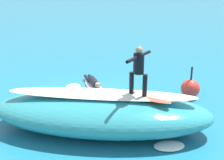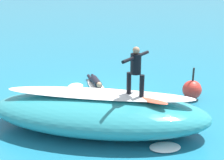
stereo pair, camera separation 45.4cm
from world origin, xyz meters
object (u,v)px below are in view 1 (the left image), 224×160
Objects in this scene: surfer_paddling at (93,81)px; buoy_marker at (190,88)px; surfboard_riding at (138,96)px; surfer_riding at (139,67)px; surfboard_paddling at (94,87)px.

buoy_marker reaches higher than surfer_paddling.
surfer_riding reaches higher than surfboard_riding.
surfboard_paddling is 3.99m from buoy_marker.
surfer_paddling is 4.06m from buoy_marker.
surfboard_riding is 1.70× the size of buoy_marker.
surfer_paddling reaches higher than surfboard_paddling.
surfer_riding reaches higher than buoy_marker.
buoy_marker reaches higher than surfboard_paddling.
surfer_riding is 4.61m from surfboard_paddling.
surfer_riding is 4.66m from surfer_paddling.
buoy_marker is (-2.26, -2.79, -1.69)m from surfer_riding.
surfboard_riding is at bearing 51.07° from buoy_marker.
buoy_marker is at bearing 53.84° from surfer_paddling.
buoy_marker is at bearing -97.50° from surfer_riding.
buoy_marker is at bearing 55.46° from surfboard_paddling.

